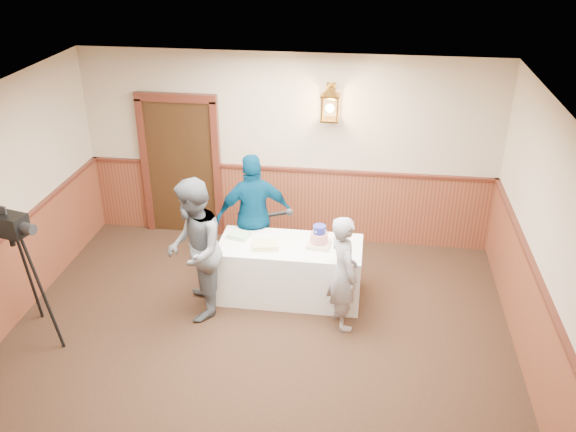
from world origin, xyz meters
name	(u,v)px	position (x,y,z in m)	size (l,w,h in m)	color
ground	(241,395)	(0.00, 0.00, 0.00)	(7.00, 7.00, 0.00)	black
room_shell	(240,246)	(-0.05, 0.45, 1.52)	(6.02, 7.02, 2.81)	#C5B293
display_table	(290,270)	(0.25, 1.90, 0.38)	(1.80, 0.80, 0.75)	white
tiered_cake	(319,238)	(0.61, 1.91, 0.86)	(0.31, 0.31, 0.28)	beige
sheet_cake_yellow	(265,245)	(-0.05, 1.79, 0.78)	(0.32, 0.24, 0.07)	#EFE98E
sheet_cake_green	(239,235)	(-0.42, 1.99, 0.78)	(0.26, 0.21, 0.06)	#93CC90
interviewer	(194,250)	(-0.82, 1.36, 0.89)	(1.60, 1.00, 1.78)	slate
baker	(343,273)	(0.95, 1.36, 0.73)	(0.53, 0.35, 1.45)	#939399
assistant_p	(254,216)	(-0.30, 2.39, 0.87)	(1.02, 0.42, 1.73)	#033457
tv_camera_rig	(23,286)	(-2.60, 0.58, 0.73)	(0.64, 0.60, 1.63)	black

